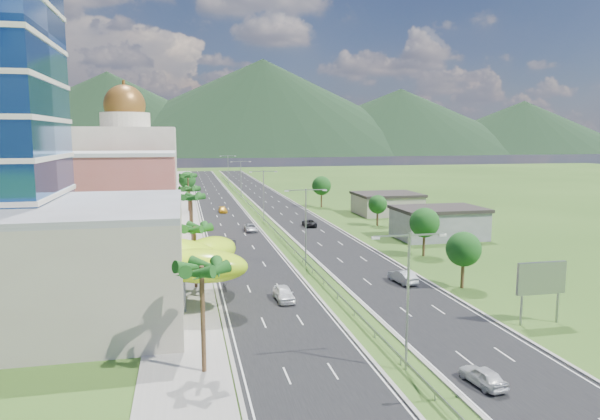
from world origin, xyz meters
TOP-DOWN VIEW (x-y plane):
  - ground at (0.00, 0.00)m, footprint 500.00×500.00m
  - road_left at (-7.50, 90.00)m, footprint 11.00×260.00m
  - road_right at (7.50, 90.00)m, footprint 11.00×260.00m
  - sidewalk_left at (-17.00, 90.00)m, footprint 7.00×260.00m
  - median_guardrail at (0.00, 71.99)m, footprint 0.10×216.06m
  - streetlight_median_a at (0.00, -25.00)m, footprint 6.04×0.25m
  - streetlight_median_b at (0.00, 10.00)m, footprint 6.04×0.25m
  - streetlight_median_c at (0.00, 50.00)m, footprint 6.04×0.25m
  - streetlight_median_d at (0.00, 95.00)m, footprint 6.04×0.25m
  - streetlight_median_e at (0.00, 140.00)m, footprint 6.04×0.25m
  - mall_podium at (-32.00, -6.00)m, footprint 30.00×24.00m
  - lime_canopy at (-20.00, -4.00)m, footprint 18.00×15.00m
  - pink_shophouse at (-28.00, 32.00)m, footprint 20.00×15.00m
  - domed_building at (-28.00, 55.00)m, footprint 20.00×20.00m
  - midrise_grey at (-27.00, 80.00)m, footprint 16.00×15.00m
  - midrise_beige at (-27.00, 102.00)m, footprint 16.00×15.00m
  - midrise_white at (-27.00, 125.00)m, footprint 16.00×15.00m
  - billboard at (17.00, -18.00)m, footprint 5.20×0.35m
  - shed_near at (28.00, 25.00)m, footprint 15.00×10.00m
  - shed_far at (30.00, 55.00)m, footprint 14.00×12.00m
  - palm_tree_a at (-15.50, -22.00)m, footprint 3.60×3.60m
  - palm_tree_b at (-15.50, 2.00)m, footprint 3.60×3.60m
  - palm_tree_c at (-15.50, 22.00)m, footprint 3.60×3.60m
  - palm_tree_d at (-15.50, 45.00)m, footprint 3.60×3.60m
  - palm_tree_e at (-15.50, 70.00)m, footprint 3.60×3.60m
  - leafy_tree_lfar at (-15.50, 95.00)m, footprint 4.90×4.90m
  - leafy_tree_ra at (16.00, -5.00)m, footprint 4.20×4.20m
  - leafy_tree_rb at (19.00, 12.00)m, footprint 4.55×4.55m
  - leafy_tree_rc at (22.00, 40.00)m, footprint 3.85×3.85m
  - leafy_tree_rd at (18.00, 70.00)m, footprint 4.90×4.90m
  - mountain_ridge at (60.00, 450.00)m, footprint 860.00×140.00m
  - car_white_near_left at (-6.06, -5.41)m, footprint 2.04×4.76m
  - car_dark_left at (-9.53, 22.96)m, footprint 2.22×4.64m
  - car_silver_mid_left at (-4.21, 38.75)m, footprint 2.33×4.99m
  - car_yellow_far_left at (-7.59, 65.37)m, footprint 2.01×4.59m
  - car_white_near_right at (4.49, -28.62)m, footprint 2.25×4.31m
  - car_silver_right at (9.81, -1.47)m, footprint 2.30×5.09m
  - car_dark_far_right at (8.11, 41.97)m, footprint 2.53×5.20m
  - motorcycle at (-12.20, -0.13)m, footprint 0.84×2.11m

SIDE VIEW (x-z plane):
  - ground at x=0.00m, z-range 0.00..0.00m
  - mountain_ridge at x=60.00m, z-range -45.00..45.00m
  - road_left at x=-7.50m, z-range 0.00..0.04m
  - road_right at x=7.50m, z-range 0.00..0.04m
  - sidewalk_left at x=-17.00m, z-range 0.00..0.12m
  - median_guardrail at x=0.00m, z-range 0.24..1.00m
  - motorcycle at x=-12.20m, z-range 0.04..1.35m
  - car_yellow_far_left at x=-7.59m, z-range 0.04..1.35m
  - car_silver_mid_left at x=-4.21m, z-range 0.04..1.42m
  - car_white_near_right at x=4.49m, z-range 0.04..1.44m
  - car_dark_far_right at x=8.11m, z-range 0.04..1.46m
  - car_dark_left at x=-9.53m, z-range 0.04..1.51m
  - car_white_near_left at x=-6.06m, z-range 0.04..1.64m
  - car_silver_right at x=9.81m, z-range 0.04..1.66m
  - shed_far at x=30.00m, z-range 0.00..4.40m
  - shed_near at x=28.00m, z-range 0.00..5.00m
  - leafy_tree_rc at x=22.00m, z-range 1.21..7.54m
  - billboard at x=17.00m, z-range 1.32..7.52m
  - leafy_tree_ra at x=16.00m, z-range 1.33..8.23m
  - lime_canopy at x=-20.00m, z-range 1.29..8.69m
  - leafy_tree_rb at x=19.00m, z-range 1.44..8.92m
  - mall_podium at x=-32.00m, z-range 0.00..11.00m
  - leafy_tree_lfar at x=-15.50m, z-range 1.55..9.60m
  - leafy_tree_rd at x=18.00m, z-range 1.55..9.60m
  - midrise_beige at x=-27.00m, z-range 0.00..13.00m
  - streetlight_median_a at x=0.00m, z-range 1.25..12.25m
  - streetlight_median_b at x=0.00m, z-range 1.25..12.25m
  - streetlight_median_c at x=0.00m, z-range 1.25..12.25m
  - streetlight_median_d at x=0.00m, z-range 1.25..12.25m
  - streetlight_median_e at x=0.00m, z-range 1.25..12.25m
  - palm_tree_b at x=-15.50m, z-range 3.01..11.11m
  - pink_shophouse at x=-28.00m, z-range 0.00..15.00m
  - palm_tree_d at x=-15.50m, z-range 3.24..11.84m
  - midrise_grey at x=-27.00m, z-range 0.00..16.00m
  - palm_tree_a at x=-15.50m, z-range 3.47..12.57m
  - palm_tree_e at x=-15.50m, z-range 3.61..13.01m
  - palm_tree_c at x=-15.50m, z-range 3.70..13.30m
  - midrise_white at x=-27.00m, z-range 0.00..18.00m
  - domed_building at x=-28.00m, z-range -3.00..25.70m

